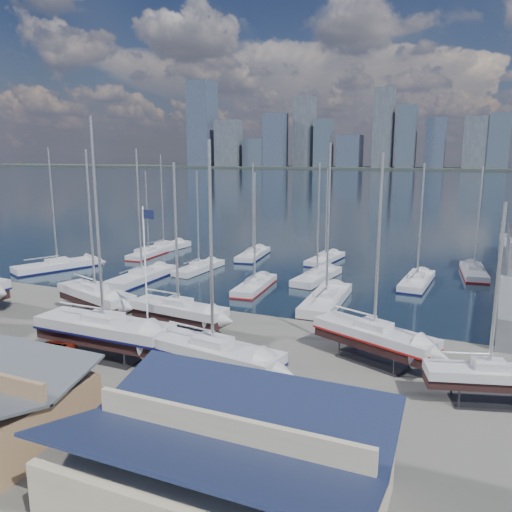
% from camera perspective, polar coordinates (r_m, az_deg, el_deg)
% --- Properties ---
extents(ground, '(1400.00, 1400.00, 0.00)m').
position_cam_1_polar(ground, '(44.06, -12.93, -9.20)').
color(ground, '#605E59').
rests_on(ground, ground).
extents(water, '(1400.00, 600.00, 0.40)m').
position_cam_1_polar(water, '(344.33, 19.24, 8.19)').
color(water, '#192639').
rests_on(water, ground).
extents(far_shore, '(1400.00, 80.00, 2.20)m').
position_cam_1_polar(far_shore, '(603.77, 21.12, 9.28)').
color(far_shore, '#2D332D').
rests_on(far_shore, ground).
extents(skyline, '(639.14, 43.80, 107.69)m').
position_cam_1_polar(skyline, '(598.21, 20.59, 12.96)').
color(skyline, '#475166').
rests_on(skyline, far_shore).
extents(shed_blue, '(13.65, 9.45, 4.71)m').
position_cam_1_polar(shed_blue, '(23.11, -3.55, -22.43)').
color(shed_blue, '#BFB293').
rests_on(shed_blue, ground).
extents(sailboat_cradle_2, '(10.05, 5.65, 15.84)m').
position_cam_1_polar(sailboat_cradle_2, '(50.42, -17.88, -4.37)').
color(sailboat_cradle_2, '#2D2D33').
rests_on(sailboat_cradle_2, ground).
extents(sailboat_cradle_3, '(11.29, 3.24, 18.04)m').
position_cam_1_polar(sailboat_cradle_3, '(40.28, -16.98, -8.10)').
color(sailboat_cradle_3, '#2D2D33').
rests_on(sailboat_cradle_3, ground).
extents(sailboat_cradle_4, '(9.16, 3.35, 14.73)m').
position_cam_1_polar(sailboat_cradle_4, '(44.21, -8.85, -6.21)').
color(sailboat_cradle_4, '#2D2D33').
rests_on(sailboat_cradle_4, ground).
extents(sailboat_cradle_5, '(10.40, 4.31, 16.28)m').
position_cam_1_polar(sailboat_cradle_5, '(34.56, -4.94, -11.09)').
color(sailboat_cradle_5, '#2D2D33').
rests_on(sailboat_cradle_5, ground).
extents(sailboat_cradle_6, '(9.86, 6.20, 15.52)m').
position_cam_1_polar(sailboat_cradle_6, '(38.68, 13.34, -8.93)').
color(sailboat_cradle_6, '#2D2D33').
rests_on(sailboat_cradle_6, ground).
extents(sailboat_cradle_7, '(7.87, 4.15, 12.65)m').
position_cam_1_polar(sailboat_cradle_7, '(34.87, 25.04, -12.28)').
color(sailboat_cradle_7, '#2D2D33').
rests_on(sailboat_cradle_7, ground).
extents(sailboat_moored_0, '(7.64, 11.72, 17.08)m').
position_cam_1_polar(sailboat_moored_0, '(73.25, -21.72, -1.23)').
color(sailboat_moored_0, black).
rests_on(sailboat_moored_0, water).
extents(sailboat_moored_1, '(2.94, 9.24, 13.67)m').
position_cam_1_polar(sailboat_moored_1, '(78.91, -12.13, 0.19)').
color(sailboat_moored_1, black).
rests_on(sailboat_moored_1, water).
extents(sailboat_moored_2, '(4.21, 11.01, 16.21)m').
position_cam_1_polar(sailboat_moored_2, '(82.79, -10.47, 0.79)').
color(sailboat_moored_2, black).
rests_on(sailboat_moored_2, water).
extents(sailboat_moored_3, '(3.17, 11.29, 16.88)m').
position_cam_1_polar(sailboat_moored_3, '(63.57, -12.89, -2.52)').
color(sailboat_moored_3, black).
rests_on(sailboat_moored_3, water).
extents(sailboat_moored_4, '(3.12, 9.41, 14.01)m').
position_cam_1_polar(sailboat_moored_4, '(67.54, -6.53, -1.48)').
color(sailboat_moored_4, black).
rests_on(sailboat_moored_4, water).
extents(sailboat_moored_5, '(3.89, 10.24, 14.94)m').
position_cam_1_polar(sailboat_moored_5, '(76.00, -0.33, 0.03)').
color(sailboat_moored_5, black).
rests_on(sailboat_moored_5, water).
extents(sailboat_moored_6, '(3.35, 9.61, 14.11)m').
position_cam_1_polar(sailboat_moored_6, '(58.11, -0.15, -3.54)').
color(sailboat_moored_6, black).
rests_on(sailboat_moored_6, water).
extents(sailboat_moored_7, '(3.98, 10.33, 15.21)m').
position_cam_1_polar(sailboat_moored_7, '(62.68, 6.98, -2.50)').
color(sailboat_moored_7, black).
rests_on(sailboat_moored_7, water).
extents(sailboat_moored_8, '(3.83, 9.71, 14.13)m').
position_cam_1_polar(sailboat_moored_8, '(73.60, 7.91, -0.46)').
color(sailboat_moored_8, black).
rests_on(sailboat_moored_8, water).
extents(sailboat_moored_9, '(3.60, 11.59, 17.35)m').
position_cam_1_polar(sailboat_moored_9, '(52.71, 8.02, -5.21)').
color(sailboat_moored_9, black).
rests_on(sailboat_moored_9, water).
extents(sailboat_moored_10, '(3.55, 10.30, 15.14)m').
position_cam_1_polar(sailboat_moored_10, '(63.02, 17.90, -2.92)').
color(sailboat_moored_10, black).
rests_on(sailboat_moored_10, water).
extents(sailboat_moored_11, '(3.72, 10.04, 14.68)m').
position_cam_1_polar(sailboat_moored_11, '(70.71, 23.62, -1.81)').
color(sailboat_moored_11, black).
rests_on(sailboat_moored_11, water).
extents(car_c, '(3.58, 6.19, 1.62)m').
position_cam_1_polar(car_c, '(40.09, -23.39, -10.74)').
color(car_c, gray).
rests_on(car_c, ground).
extents(car_d, '(3.14, 4.82, 1.30)m').
position_cam_1_polar(car_d, '(29.90, -10.20, -18.08)').
color(car_d, gray).
rests_on(car_d, ground).
extents(flagpole, '(1.02, 0.12, 11.56)m').
position_cam_1_polar(flagpole, '(39.04, -12.42, -1.67)').
color(flagpole, white).
rests_on(flagpole, ground).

